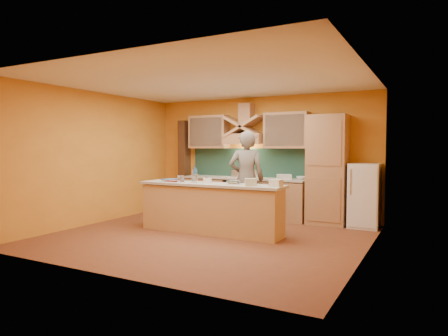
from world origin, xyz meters
The scene contains 36 objects.
floor centered at (0.00, 0.00, 0.00)m, with size 5.50×5.00×0.01m, color brown.
ceiling centered at (0.00, 0.00, 2.80)m, with size 5.50×5.00×0.01m, color white.
wall_back centered at (0.00, 2.50, 1.40)m, with size 5.50×0.02×2.80m, color orange.
wall_front centered at (0.00, -2.50, 1.40)m, with size 5.50×0.02×2.80m, color orange.
wall_left centered at (-2.75, 0.00, 1.40)m, with size 0.02×5.00×2.80m, color orange.
wall_right centered at (2.75, 0.00, 1.40)m, with size 0.02×5.00×2.80m, color orange.
base_cabinet_left centered at (-1.25, 2.20, 0.43)m, with size 1.10×0.60×0.86m, color tan.
base_cabinet_right centered at (0.65, 2.20, 0.43)m, with size 1.10×0.60×0.86m, color tan.
counter_top centered at (-0.30, 2.20, 0.90)m, with size 3.00×0.62×0.04m, color beige.
stove centered at (-0.30, 2.20, 0.45)m, with size 0.60×0.58×0.90m, color black.
backsplash centered at (-0.30, 2.48, 1.25)m, with size 3.00×0.03×0.70m, color #19392E.
range_hood centered at (-0.30, 2.25, 1.82)m, with size 0.92×0.50×0.24m, color tan.
hood_chimney centered at (-0.30, 2.35, 2.40)m, with size 0.30×0.30×0.50m, color tan.
upper_cabinet_left centered at (-1.30, 2.33, 2.00)m, with size 1.00×0.35×0.80m, color tan.
upper_cabinet_right centered at (0.70, 2.33, 2.00)m, with size 1.00×0.35×0.80m, color tan.
pantry_column centered at (1.65, 2.20, 1.15)m, with size 0.80×0.60×2.30m, color tan.
fridge centered at (2.40, 2.20, 0.65)m, with size 0.58×0.60×1.30m, color white.
trim_column_left centered at (-2.05, 2.35, 1.15)m, with size 0.20×0.30×2.30m, color #472816.
island_body centered at (-0.10, 0.30, 0.44)m, with size 2.80×0.55×0.88m, color tan.
island_top centered at (-0.10, 0.30, 0.92)m, with size 2.90×0.62×0.05m, color beige.
person centered at (0.25, 1.17, 0.98)m, with size 0.72×0.47×1.96m, color #70665B.
pot_large centered at (-0.50, 2.23, 0.98)m, with size 0.26×0.26×0.17m, color #B5B7BD.
pot_small centered at (-0.26, 2.34, 0.97)m, with size 0.19×0.19×0.15m, color silver.
soap_bottle_a centered at (-1.67, 2.25, 1.02)m, with size 0.09×0.09×0.20m, color white.
soap_bottle_b centered at (-1.51, 1.99, 1.05)m, with size 0.10×0.10×0.27m, color #325D8B.
bowl_back centered at (1.05, 2.31, 0.95)m, with size 0.21×0.21×0.07m, color silver.
dish_rack centered at (0.73, 2.09, 0.98)m, with size 0.31×0.24×0.11m, color white.
book_lower centered at (-1.04, 0.29, 0.96)m, with size 0.22×0.30×0.03m, color #B34740.
book_upper centered at (-1.16, 0.36, 0.98)m, with size 0.23×0.31×0.02m, color #3D6586.
jar_large centered at (-0.43, 0.28, 1.03)m, with size 0.13×0.13×0.16m, color white.
jar_small centered at (-0.72, 0.22, 1.01)m, with size 0.13×0.13×0.14m, color silver.
kitchen_scale centered at (-0.16, 0.30, 1.00)m, with size 0.13×0.13×0.11m, color white.
mixing_bowl centered at (0.37, 0.34, 0.98)m, with size 0.27×0.27×0.07m, color silver.
cloth centered at (0.40, 0.29, 0.95)m, with size 0.24×0.18×0.02m, color beige.
grocery_bag_a centered at (0.78, 0.21, 1.01)m, with size 0.20×0.16×0.13m, color beige.
grocery_bag_b centered at (1.23, 0.28, 1.01)m, with size 0.20×0.16×0.12m, color beige.
Camera 1 is at (3.66, -6.20, 1.63)m, focal length 32.00 mm.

